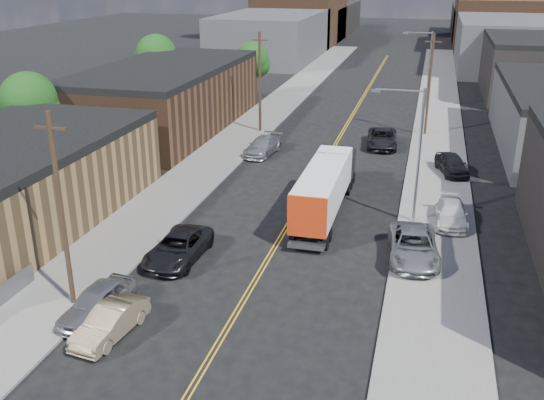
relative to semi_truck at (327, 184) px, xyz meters
The scene contains 30 objects.
ground 34.63m from the semi_truck, 93.35° to the left, with size 260.00×260.00×0.00m, color black.
centerline 19.72m from the semi_truck, 95.91° to the left, with size 0.32×120.00×0.01m, color gold.
sidewalk_left 22.74m from the semi_truck, 120.57° to the left, with size 5.00×140.00×0.15m, color slate.
sidewalk_right 20.98m from the semi_truck, 69.02° to the left, with size 5.00×140.00×0.15m, color slate.
warehouse_tan 21.39m from the semi_truck, 159.48° to the right, with size 12.00×22.00×5.60m.
warehouse_brown 27.29m from the semi_truck, 137.25° to the left, with size 12.00×26.00×6.60m.
industrial_right_c 50.65m from the semi_truck, 66.75° to the left, with size 14.00×22.00×7.60m.
skyline_left_a 72.94m from the semi_truck, 107.58° to the left, with size 16.00×30.00×8.00m, color #353538.
skyline_right_a 71.82m from the semi_truck, 75.50° to the left, with size 16.00×30.00×8.00m, color #353538.
skyline_left_b 97.08m from the semi_truck, 103.12° to the left, with size 16.00×26.00×10.00m, color #452B1B.
skyline_right_b 96.25m from the semi_truck, 79.23° to the left, with size 16.00×26.00×10.00m, color #452B1B.
skyline_left_c 116.61m from the semi_truck, 100.89° to the left, with size 16.00×40.00×7.00m, color black.
skyline_right_c 115.92m from the semi_truck, 81.08° to the left, with size 16.00×40.00×7.00m, color black.
streetlight_near 6.48m from the semi_truck, ahead, with size 3.39×0.25×9.00m.
streetlight_far 35.11m from the semi_truck, 80.82° to the left, with size 3.39×0.25×9.00m.
utility_pole_left_near 18.82m from the semi_truck, 123.41° to the right, with size 1.60×0.26×10.00m.
utility_pole_left_far 22.24m from the semi_truck, 117.65° to the left, with size 1.60×0.26×10.00m.
utility_pole_right 23.54m from the semi_truck, 74.65° to the left, with size 1.60×0.26×10.00m.
tree_left_near 26.53m from the semi_truck, behind, with size 4.85×4.76×7.91m.
tree_left_mid 39.45m from the semi_truck, 131.34° to the left, with size 5.10×5.04×8.37m.
tree_left_far 39.92m from the semi_truck, 113.62° to the left, with size 4.35×4.20×6.97m.
semi_truck is the anchor object (origin of this frame).
car_left_a 18.30m from the semi_truck, 117.47° to the right, with size 1.93×4.80×1.63m, color gray.
car_left_b 18.90m from the semi_truck, 111.87° to the right, with size 1.54×4.43×1.46m, color #8E7C5D.
car_left_c 11.88m from the semi_truck, 126.48° to the right, with size 2.62×5.67×1.58m, color black.
car_left_d 14.41m from the semi_truck, 123.24° to the left, with size 2.17×5.34×1.55m, color #98999C.
car_right_lot_a 8.82m from the semi_truck, 45.07° to the right, with size 2.75×5.95×1.65m, color #929497.
car_right_lot_b 8.49m from the semi_truck, ahead, with size 1.94×4.77×1.38m, color silver.
car_right_lot_c 13.45m from the semi_truck, 50.34° to the left, with size 1.89×4.71×1.60m, color black.
car_ahead_truck 17.44m from the semi_truck, 82.24° to the left, with size 2.72×5.89×1.64m, color black.
Camera 1 is at (8.26, -13.26, 16.11)m, focal length 40.00 mm.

